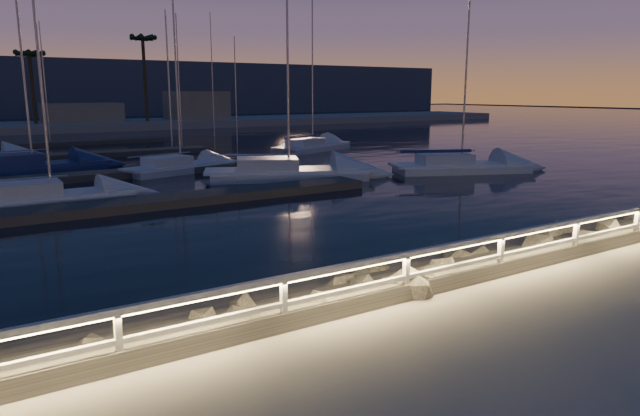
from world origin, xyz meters
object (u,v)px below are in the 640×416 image
at_px(sailboat_b, 47,197).
at_px(sailboat_c, 178,166).
at_px(guard_rail, 366,273).
at_px(sailboat_d, 458,165).
at_px(sailboat_l, 311,146).
at_px(sailboat_g, 29,167).
at_px(sailboat_h, 284,171).

distance_m(sailboat_b, sailboat_c, 11.27).
xyz_separation_m(guard_rail, sailboat_b, (-3.66, 18.61, -0.95)).
height_order(guard_rail, sailboat_c, sailboat_c).
height_order(sailboat_d, sailboat_l, sailboat_d).
bearing_deg(guard_rail, sailboat_l, 60.12).
relative_size(sailboat_b, sailboat_g, 0.83).
bearing_deg(sailboat_g, sailboat_c, -36.34).
xyz_separation_m(sailboat_d, sailboat_h, (-10.69, 3.34, 0.02)).
bearing_deg(sailboat_h, sailboat_d, 7.31).
xyz_separation_m(sailboat_g, sailboat_l, (22.12, 2.53, -0.04)).
xyz_separation_m(sailboat_c, sailboat_d, (15.01, -9.33, 0.03)).
bearing_deg(sailboat_d, sailboat_b, -161.92).
bearing_deg(sailboat_c, sailboat_h, -69.39).
distance_m(sailboat_g, sailboat_h, 16.15).
xyz_separation_m(guard_rail, sailboat_g, (-3.18, 30.44, -0.91)).
bearing_deg(sailboat_b, sailboat_h, 6.00).
relative_size(sailboat_b, sailboat_d, 0.84).
bearing_deg(sailboat_d, sailboat_h, -174.58).
distance_m(guard_rail, sailboat_g, 30.62).
xyz_separation_m(guard_rail, sailboat_d, (19.84, 16.68, -0.94)).
height_order(sailboat_d, sailboat_g, sailboat_g).
distance_m(sailboat_c, sailboat_l, 15.74).
relative_size(guard_rail, sailboat_d, 2.91).
bearing_deg(sailboat_l, sailboat_h, -149.60).
bearing_deg(sailboat_l, sailboat_d, -109.36).
height_order(sailboat_c, sailboat_l, sailboat_l).
bearing_deg(sailboat_b, guard_rail, -79.16).
distance_m(sailboat_g, sailboat_l, 22.27).
distance_m(sailboat_b, sailboat_g, 11.85).
xyz_separation_m(guard_rail, sailboat_l, (18.94, 32.97, -0.95)).
height_order(sailboat_b, sailboat_d, sailboat_d).
bearing_deg(guard_rail, sailboat_c, 79.49).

